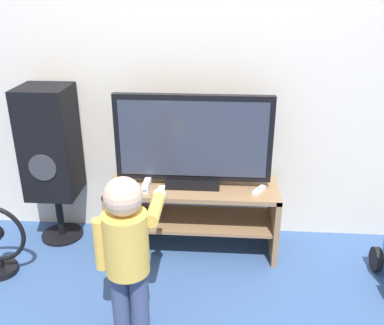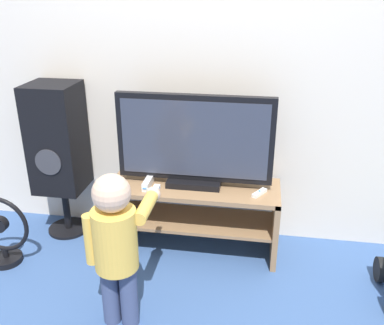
{
  "view_description": "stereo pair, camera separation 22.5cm",
  "coord_description": "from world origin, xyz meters",
  "px_view_note": "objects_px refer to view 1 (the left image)",
  "views": [
    {
      "loc": [
        0.18,
        -2.32,
        1.71
      ],
      "look_at": [
        0.0,
        0.12,
        0.67
      ],
      "focal_mm": 40.0,
      "sensor_mm": 36.0,
      "label": 1
    },
    {
      "loc": [
        0.4,
        -2.3,
        1.71
      ],
      "look_at": [
        0.0,
        0.12,
        0.67
      ],
      "focal_mm": 40.0,
      "sensor_mm": 36.0,
      "label": 2
    }
  ],
  "objects_px": {
    "television": "(193,142)",
    "child": "(127,243)",
    "remote_primary": "(259,190)",
    "game_console": "(147,184)",
    "speaker_tower": "(50,145)"
  },
  "relations": [
    {
      "from": "television",
      "to": "child",
      "type": "xyz_separation_m",
      "value": [
        -0.27,
        -0.78,
        -0.26
      ]
    },
    {
      "from": "television",
      "to": "game_console",
      "type": "xyz_separation_m",
      "value": [
        -0.29,
        -0.08,
        -0.27
      ]
    },
    {
      "from": "child",
      "to": "speaker_tower",
      "type": "bearing_deg",
      "value": 129.71
    },
    {
      "from": "remote_primary",
      "to": "child",
      "type": "relative_size",
      "value": 0.15
    },
    {
      "from": "remote_primary",
      "to": "child",
      "type": "height_order",
      "value": "child"
    },
    {
      "from": "game_console",
      "to": "speaker_tower",
      "type": "bearing_deg",
      "value": 169.02
    },
    {
      "from": "remote_primary",
      "to": "television",
      "type": "bearing_deg",
      "value": 169.62
    },
    {
      "from": "television",
      "to": "child",
      "type": "distance_m",
      "value": 0.86
    },
    {
      "from": "television",
      "to": "speaker_tower",
      "type": "relative_size",
      "value": 0.91
    },
    {
      "from": "television",
      "to": "remote_primary",
      "type": "height_order",
      "value": "television"
    },
    {
      "from": "remote_primary",
      "to": "child",
      "type": "bearing_deg",
      "value": -135.11
    },
    {
      "from": "game_console",
      "to": "remote_primary",
      "type": "relative_size",
      "value": 1.4
    },
    {
      "from": "television",
      "to": "child",
      "type": "relative_size",
      "value": 1.14
    },
    {
      "from": "game_console",
      "to": "speaker_tower",
      "type": "height_order",
      "value": "speaker_tower"
    },
    {
      "from": "remote_primary",
      "to": "speaker_tower",
      "type": "height_order",
      "value": "speaker_tower"
    }
  ]
}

